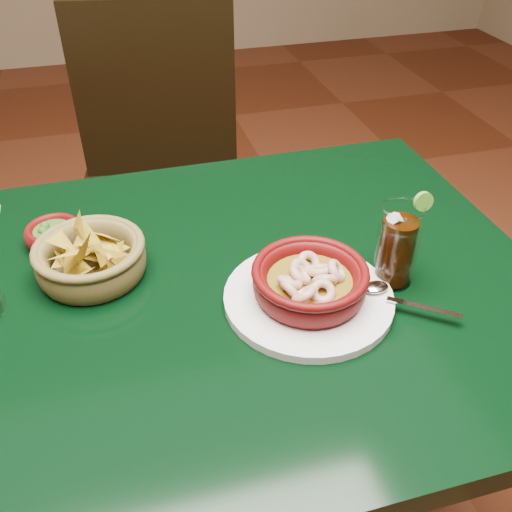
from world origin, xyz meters
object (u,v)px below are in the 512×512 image
object	(u,v)px
shrimp_plate	(310,286)
cola_drink	(397,246)
dining_table	(170,341)
chip_basket	(91,259)
dining_chair	(161,182)

from	to	relation	value
shrimp_plate	cola_drink	xyz separation A→B (m)	(0.14, 0.01, 0.03)
dining_table	cola_drink	distance (m)	0.39
shrimp_plate	chip_basket	size ratio (longest dim) A/B	1.56
dining_table	cola_drink	size ratio (longest dim) A/B	7.80
shrimp_plate	chip_basket	bearing A→B (deg)	153.35
dining_table	shrimp_plate	xyz separation A→B (m)	(0.21, -0.07, 0.13)
shrimp_plate	cola_drink	bearing A→B (deg)	5.56
cola_drink	shrimp_plate	bearing A→B (deg)	-174.44
dining_table	chip_basket	xyz separation A→B (m)	(-0.10, 0.08, 0.13)
shrimp_plate	cola_drink	world-z (taller)	cola_drink
dining_chair	shrimp_plate	size ratio (longest dim) A/B	3.07
dining_chair	chip_basket	bearing A→B (deg)	-105.53
shrimp_plate	cola_drink	size ratio (longest dim) A/B	2.08
dining_table	chip_basket	distance (m)	0.18
shrimp_plate	chip_basket	world-z (taller)	chip_basket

